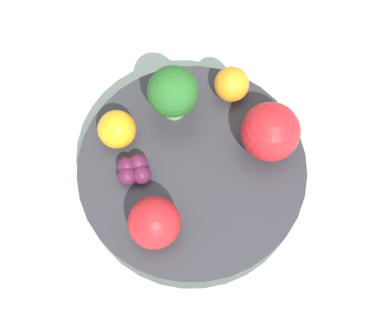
# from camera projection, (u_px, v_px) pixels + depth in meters

# --- Properties ---
(ground_plane) EXTENTS (6.00, 6.00, 0.00)m
(ground_plane) POSITION_uv_depth(u_px,v_px,m) (192.00, 186.00, 0.60)
(ground_plane) COLOR gray
(table_surface) EXTENTS (1.20, 1.20, 0.02)m
(table_surface) POSITION_uv_depth(u_px,v_px,m) (192.00, 183.00, 0.59)
(table_surface) COLOR #B2C6B2
(table_surface) RESTS_ON ground_plane
(bowl) EXTENTS (0.23, 0.23, 0.04)m
(bowl) POSITION_uv_depth(u_px,v_px,m) (192.00, 173.00, 0.56)
(bowl) COLOR #2D2D33
(bowl) RESTS_ON table_surface
(broccoli) EXTENTS (0.05, 0.05, 0.07)m
(broccoli) POSITION_uv_depth(u_px,v_px,m) (173.00, 93.00, 0.53)
(broccoli) COLOR #8CB76B
(broccoli) RESTS_ON bowl
(apple_red) EXTENTS (0.06, 0.06, 0.06)m
(apple_red) POSITION_uv_depth(u_px,v_px,m) (270.00, 132.00, 0.52)
(apple_red) COLOR red
(apple_red) RESTS_ON bowl
(apple_green) EXTENTS (0.05, 0.05, 0.05)m
(apple_green) POSITION_uv_depth(u_px,v_px,m) (154.00, 223.00, 0.50)
(apple_green) COLOR red
(apple_green) RESTS_ON bowl
(orange_front) EXTENTS (0.04, 0.04, 0.04)m
(orange_front) POSITION_uv_depth(u_px,v_px,m) (232.00, 84.00, 0.56)
(orange_front) COLOR orange
(orange_front) RESTS_ON bowl
(orange_back) EXTENTS (0.04, 0.04, 0.04)m
(orange_back) POSITION_uv_depth(u_px,v_px,m) (117.00, 129.00, 0.54)
(orange_back) COLOR orange
(orange_back) RESTS_ON bowl
(grape_cluster) EXTENTS (0.04, 0.04, 0.02)m
(grape_cluster) POSITION_uv_depth(u_px,v_px,m) (133.00, 170.00, 0.53)
(grape_cluster) COLOR #511938
(grape_cluster) RESTS_ON bowl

